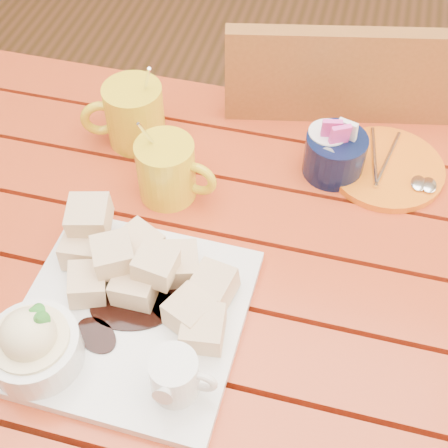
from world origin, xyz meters
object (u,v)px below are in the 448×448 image
(orange_saucer, at_px, (387,168))
(dessert_plate, at_px, (111,314))
(coffee_mug_left, at_px, (133,114))
(chair_far, at_px, (327,166))
(coffee_mug_right, at_px, (168,170))
(table, at_px, (187,300))

(orange_saucer, bearing_deg, dessert_plate, -129.97)
(coffee_mug_left, height_order, chair_far, chair_far)
(dessert_plate, bearing_deg, coffee_mug_left, 105.23)
(coffee_mug_right, bearing_deg, dessert_plate, -82.45)
(dessert_plate, bearing_deg, coffee_mug_right, 90.69)
(table, distance_m, coffee_mug_right, 0.21)
(table, bearing_deg, orange_saucer, 43.56)
(table, distance_m, chair_far, 0.52)
(coffee_mug_left, relative_size, orange_saucer, 0.86)
(dessert_plate, relative_size, coffee_mug_left, 1.85)
(table, height_order, coffee_mug_left, coffee_mug_left)
(coffee_mug_left, bearing_deg, chair_far, 15.36)
(table, relative_size, dessert_plate, 4.06)
(dessert_plate, height_order, coffee_mug_right, coffee_mug_right)
(dessert_plate, height_order, coffee_mug_left, coffee_mug_left)
(coffee_mug_right, xyz_separation_m, orange_saucer, (0.32, 0.13, -0.04))
(dessert_plate, relative_size, coffee_mug_right, 1.99)
(orange_saucer, relative_size, chair_far, 0.20)
(table, bearing_deg, coffee_mug_right, 116.23)
(dessert_plate, bearing_deg, orange_saucer, 50.03)
(table, distance_m, orange_saucer, 0.38)
(dessert_plate, xyz_separation_m, coffee_mug_right, (-0.00, 0.25, 0.02))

